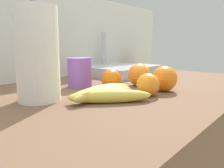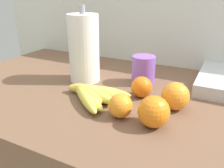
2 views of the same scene
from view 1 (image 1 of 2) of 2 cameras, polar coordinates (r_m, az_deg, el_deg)
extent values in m
cube|color=silver|center=(1.12, -17.29, -12.11)|extent=(1.85, 0.06, 1.30)
ellipsoid|color=#E2D04C|center=(0.58, -0.51, -3.13)|extent=(0.19, 0.17, 0.04)
ellipsoid|color=#E0D14C|center=(0.59, -1.01, -3.10)|extent=(0.19, 0.14, 0.03)
ellipsoid|color=#E5CB4C|center=(0.59, -2.52, -2.76)|extent=(0.16, 0.11, 0.04)
ellipsoid|color=#DACE4C|center=(0.61, -2.24, -2.39)|extent=(0.19, 0.09, 0.04)
ellipsoid|color=#E8C44C|center=(0.62, -2.39, -2.06)|extent=(0.22, 0.05, 0.04)
ellipsoid|color=#D7C24C|center=(0.63, -3.14, -2.06)|extent=(0.22, 0.07, 0.04)
ellipsoid|color=#E8D44C|center=(0.63, -4.59, -2.38)|extent=(0.18, 0.08, 0.03)
sphere|color=orange|center=(0.83, 6.83, 2.35)|extent=(0.08, 0.08, 0.08)
sphere|color=orange|center=(0.76, -0.06, 1.20)|extent=(0.07, 0.07, 0.07)
sphere|color=orange|center=(0.67, 9.12, -0.16)|extent=(0.07, 0.07, 0.07)
sphere|color=orange|center=(0.75, 13.17, 1.34)|extent=(0.08, 0.08, 0.08)
cylinder|color=white|center=(0.62, -18.41, 7.06)|extent=(0.11, 0.11, 0.25)
cylinder|color=gray|center=(0.62, -18.48, 8.43)|extent=(0.02, 0.02, 0.28)
cube|color=#B7BABF|center=(1.15, 1.96, 3.60)|extent=(0.35, 0.31, 0.04)
cylinder|color=#B2B2B7|center=(1.21, -2.05, 8.98)|extent=(0.02, 0.02, 0.17)
cylinder|color=#8956BF|center=(0.81, -8.20, 2.96)|extent=(0.09, 0.09, 0.10)
camera|label=2|loc=(0.83, 54.54, 18.11)|focal=37.20mm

